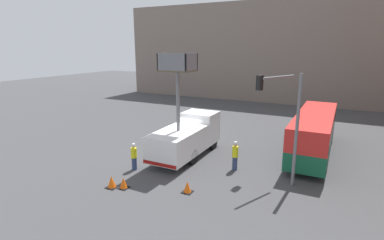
# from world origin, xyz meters

# --- Properties ---
(ground_plane) EXTENTS (120.00, 120.00, 0.00)m
(ground_plane) POSITION_xyz_m (0.00, 0.00, 0.00)
(ground_plane) COLOR #424244
(building_backdrop_far) EXTENTS (44.00, 10.00, 13.93)m
(building_backdrop_far) POSITION_xyz_m (0.00, 28.95, 6.96)
(building_backdrop_far) COLOR gray
(building_backdrop_far) RESTS_ON ground_plane
(utility_truck) EXTENTS (2.49, 6.88, 7.32)m
(utility_truck) POSITION_xyz_m (0.67, 0.08, 1.58)
(utility_truck) COLOR white
(utility_truck) RESTS_ON ground_plane
(city_bus) EXTENTS (2.45, 10.54, 3.06)m
(city_bus) POSITION_xyz_m (8.72, 4.66, 1.79)
(city_bus) COLOR #145638
(city_bus) RESTS_ON ground_plane
(traffic_light_pole) EXTENTS (2.78, 2.53, 6.36)m
(traffic_light_pole) POSITION_xyz_m (7.40, -0.94, 4.24)
(traffic_light_pole) COLOR slate
(traffic_light_pole) RESTS_ON ground_plane
(road_worker_near_truck) EXTENTS (0.38, 0.38, 1.79)m
(road_worker_near_truck) POSITION_xyz_m (-1.16, -3.69, 0.89)
(road_worker_near_truck) COLOR navy
(road_worker_near_truck) RESTS_ON ground_plane
(road_worker_directing) EXTENTS (0.38, 0.38, 1.93)m
(road_worker_directing) POSITION_xyz_m (4.61, -0.78, 0.98)
(road_worker_directing) COLOR navy
(road_worker_directing) RESTS_ON ground_plane
(traffic_cone_near_truck) EXTENTS (0.60, 0.60, 0.69)m
(traffic_cone_near_truck) POSITION_xyz_m (-0.72, -6.31, 0.32)
(traffic_cone_near_truck) COLOR black
(traffic_cone_near_truck) RESTS_ON ground_plane
(traffic_cone_mid_road) EXTENTS (0.56, 0.56, 0.64)m
(traffic_cone_mid_road) POSITION_xyz_m (3.34, -4.89, 0.30)
(traffic_cone_mid_road) COLOR black
(traffic_cone_mid_road) RESTS_ON ground_plane
(traffic_cone_far_side) EXTENTS (0.55, 0.55, 0.63)m
(traffic_cone_far_side) POSITION_xyz_m (-0.07, -6.07, 0.30)
(traffic_cone_far_side) COLOR black
(traffic_cone_far_side) RESTS_ON ground_plane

